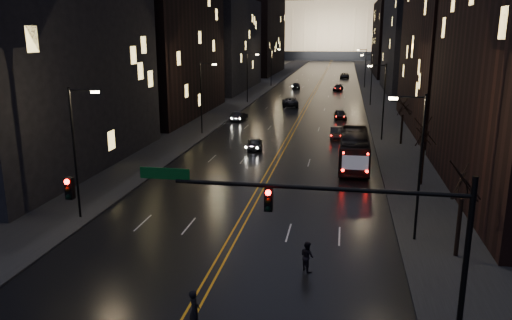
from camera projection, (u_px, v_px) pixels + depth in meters
The scene contains 35 objects.
ground at pixel (192, 312), 22.72m from camera, with size 900.00×900.00×0.00m, color black.
road at pixel (323, 77), 146.81m from camera, with size 20.00×320.00×0.02m, color black.
sidewalk_left at pixel (276, 76), 149.15m from camera, with size 8.00×320.00×0.16m, color black.
sidewalk_right at pixel (371, 77), 144.43m from camera, with size 8.00×320.00×0.16m, color black.
center_line at pixel (323, 77), 146.81m from camera, with size 0.62×320.00×0.01m, color orange.
building_left_near at pixel (35, 49), 44.55m from camera, with size 12.00×28.00×22.00m, color black.
building_left_mid at pixel (161, 22), 74.36m from camera, with size 12.00×30.00×28.00m, color black.
building_left_far at pixel (222, 44), 111.62m from camera, with size 12.00×34.00×20.00m, color black.
building_left_dist at pixel (258, 35), 156.95m from camera, with size 12.00×40.00×24.00m, color black.
building_right_mid at pixel (418, 30), 103.81m from camera, with size 12.00×34.00×26.00m, color black.
building_right_dist at pixel (396, 38), 150.12m from camera, with size 12.00×40.00×22.00m, color black.
capitol at pixel (334, 24), 257.15m from camera, with size 90.00×50.00×58.50m.
traffic_signal at pixel (326, 214), 20.46m from camera, with size 17.29×0.45×7.00m.
streetlamp_right_near at pixel (417, 161), 29.19m from camera, with size 2.13×0.25×9.00m.
streetlamp_left_near at pixel (77, 147), 32.83m from camera, with size 2.13×0.25×9.00m.
streetlamp_right_mid at pixel (382, 98), 57.83m from camera, with size 2.13×0.25×9.00m.
streetlamp_left_mid at pixel (202, 94), 61.47m from camera, with size 2.13×0.25×9.00m.
streetlamp_right_far at pixel (371, 77), 86.47m from camera, with size 2.13×0.25×9.00m.
streetlamp_left_far at pixel (248, 75), 90.11m from camera, with size 2.13×0.25×9.00m.
streetlamp_right_dist at pixel (365, 66), 115.10m from camera, with size 2.13×0.25×9.00m.
streetlamp_left_dist at pixel (272, 65), 118.75m from camera, with size 2.13×0.25×9.00m.
tree_right_near at pixel (463, 181), 27.05m from camera, with size 2.40×2.40×6.65m.
tree_right_mid at pixel (425, 132), 40.41m from camera, with size 2.40×2.40×6.65m.
tree_right_far at pixel (403, 105), 55.69m from camera, with size 2.40×2.40×6.65m.
bus at pixel (354, 149), 47.58m from camera, with size 2.67×11.39×3.17m, color black.
oncoming_car_a at pixel (255, 143), 54.43m from camera, with size 1.59×3.95×1.35m, color black.
oncoming_car_b at pixel (239, 116), 72.27m from camera, with size 1.43×4.09×1.35m, color black.
oncoming_car_c at pixel (290, 102), 86.82m from camera, with size 2.66×5.76×1.60m, color black.
oncoming_car_d at pixel (296, 86), 115.10m from camera, with size 1.94×4.77×1.38m, color black.
receding_car_a at pixel (336, 133), 60.25m from camera, with size 1.43×4.10×1.35m, color black.
receding_car_b at pixel (340, 115), 73.71m from camera, with size 1.64×4.08×1.39m, color black.
receding_car_c at pixel (338, 88), 110.65m from camera, with size 1.87×4.61×1.34m, color black.
receding_car_d at pixel (345, 76), 141.52m from camera, with size 2.54×5.50×1.53m, color black.
pedestrian_a at pixel (194, 311), 21.06m from camera, with size 0.68×0.45×1.87m, color black.
pedestrian_b at pixel (307, 256), 26.47m from camera, with size 0.81×0.44×1.66m, color black.
Camera 1 is at (6.41, -19.50, 12.29)m, focal length 35.00 mm.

